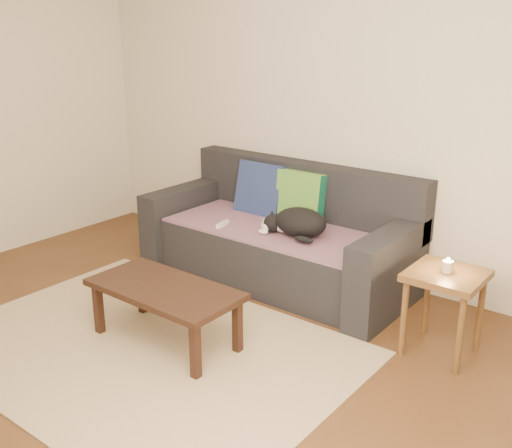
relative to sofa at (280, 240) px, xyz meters
name	(u,v)px	position (x,y,z in m)	size (l,w,h in m)	color
ground	(126,359)	(0.00, -1.57, -0.31)	(4.50, 4.50, 0.00)	brown
back_wall	(314,106)	(0.00, 0.43, 0.99)	(4.50, 0.04, 2.60)	beige
sofa	(280,240)	(0.00, 0.00, 0.00)	(2.10, 0.94, 0.87)	#232328
throw_blanket	(273,229)	(0.00, -0.09, 0.12)	(1.66, 0.74, 0.02)	#44294D
cushion_navy	(261,189)	(-0.32, 0.17, 0.32)	(0.43, 0.11, 0.43)	#141046
cushion_green	(300,197)	(0.06, 0.17, 0.32)	(0.40, 0.10, 0.40)	#0D553E
cat	(298,223)	(0.25, -0.14, 0.23)	(0.52, 0.40, 0.21)	black
wii_remote_a	(265,223)	(-0.09, -0.09, 0.15)	(0.15, 0.04, 0.03)	white
wii_remote_b	(223,224)	(-0.33, -0.31, 0.15)	(0.15, 0.04, 0.03)	white
side_table	(445,287)	(1.44, -0.34, 0.13)	(0.42, 0.42, 0.53)	brown
candle	(448,266)	(1.44, -0.34, 0.26)	(0.06, 0.06, 0.09)	beige
rug	(145,348)	(0.00, -1.42, -0.30)	(2.50, 1.80, 0.01)	tan
coffee_table	(165,294)	(0.05, -1.28, 0.03)	(0.97, 0.48, 0.39)	black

